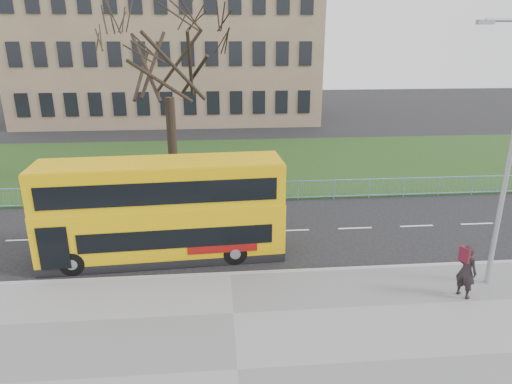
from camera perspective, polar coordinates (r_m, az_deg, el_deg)
The scene contains 10 objects.
ground at distance 18.81m, azimuth -3.36°, elevation -8.19°, with size 120.00×120.00×0.00m, color black.
pavement at distance 13.13m, azimuth -2.33°, elevation -21.47°, with size 80.00×10.50×0.12m, color slate.
kerb at distance 17.41m, azimuth -3.19°, elevation -10.31°, with size 80.00×0.20×0.14m, color gray.
grass_verge at distance 32.20m, azimuth -4.19°, elevation 3.52°, with size 80.00×15.40×0.08m, color #203B15.
guard_railing at distance 24.69m, azimuth -3.88°, elevation -0.07°, with size 40.00×0.12×1.10m, color #7DB1DE, non-canonical shape.
bare_tree at distance 26.97m, azimuth -10.90°, elevation 13.61°, with size 8.60×8.60×12.28m, color black, non-canonical shape.
civic_building at distance 51.97m, azimuth -10.60°, elevation 16.90°, with size 30.00×15.00×14.00m, color #866E55.
yellow_bus at distance 18.37m, azimuth -11.62°, elevation -1.97°, with size 9.61×2.78×3.98m.
pedestrian at distance 17.10m, azimuth 24.81°, elevation -8.94°, with size 0.70×0.46×1.92m, color black.
street_lamp at distance 17.07m, azimuth 28.95°, elevation 4.57°, with size 1.90×0.20×8.95m.
Camera 1 is at (-0.38, -16.74, 8.57)m, focal length 32.00 mm.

